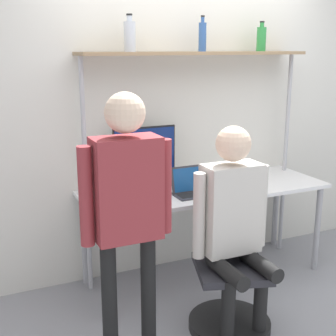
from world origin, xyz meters
name	(u,v)px	position (x,y,z in m)	size (l,w,h in m)	color
ground_plane	(226,296)	(0.00, 0.00, 0.00)	(12.00, 12.00, 0.00)	gray
wall_back	(185,110)	(0.00, 0.74, 1.35)	(8.00, 0.06, 2.70)	silver
desk	(205,196)	(0.00, 0.37, 0.70)	(1.99, 0.69, 0.78)	white
shelf_unit	(196,82)	(0.00, 0.55, 1.60)	(1.89, 0.31, 1.83)	#997A56
monitor	(145,156)	(-0.46, 0.52, 1.04)	(0.51, 0.24, 0.50)	black
laptop	(191,186)	(-0.18, 0.26, 0.83)	(0.29, 0.21, 0.21)	#333338
cell_phone	(226,191)	(0.08, 0.19, 0.78)	(0.07, 0.15, 0.01)	silver
office_chair	(229,288)	(-0.19, -0.33, 0.28)	(0.58, 0.58, 0.92)	black
person_seated	(234,215)	(-0.21, -0.38, 0.82)	(0.54, 0.47, 1.40)	black
person_standing	(127,200)	(-0.95, -0.44, 1.04)	(0.54, 0.22, 1.64)	black
bottle_clear	(130,36)	(-0.55, 0.55, 1.95)	(0.09, 0.09, 0.27)	silver
bottle_green	(261,39)	(0.60, 0.55, 1.94)	(0.08, 0.08, 0.24)	#2D8C3F
bottle_blue	(202,36)	(0.05, 0.55, 1.95)	(0.06, 0.06, 0.27)	#335999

